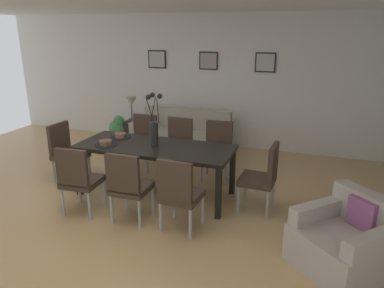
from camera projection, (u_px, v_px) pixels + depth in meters
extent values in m
plane|color=tan|center=(125.00, 212.00, 4.70)|extent=(9.00, 9.00, 0.00)
cube|color=silver|center=(202.00, 81.00, 7.22)|extent=(9.00, 0.10, 2.60)
cube|color=black|center=(155.00, 147.00, 5.01)|extent=(2.20, 0.88, 0.05)
cube|color=black|center=(233.00, 171.00, 5.13)|extent=(0.07, 0.07, 0.69)
cube|color=black|center=(107.00, 155.00, 5.79)|extent=(0.07, 0.07, 0.69)
cube|color=black|center=(218.00, 193.00, 4.45)|extent=(0.07, 0.07, 0.69)
cube|color=black|center=(78.00, 172.00, 5.11)|extent=(0.07, 0.07, 0.69)
cube|color=#3D2D23|center=(82.00, 182.00, 4.61)|extent=(0.47, 0.47, 0.08)
cube|color=#3D2D23|center=(72.00, 168.00, 4.35)|extent=(0.42, 0.09, 0.48)
cylinder|color=#9EA0A5|center=(104.00, 193.00, 4.80)|extent=(0.04, 0.04, 0.38)
cylinder|color=#9EA0A5|center=(79.00, 190.00, 4.90)|extent=(0.04, 0.04, 0.38)
cylinder|color=#9EA0A5|center=(89.00, 206.00, 4.46)|extent=(0.04, 0.04, 0.38)
cylinder|color=#9EA0A5|center=(63.00, 202.00, 4.55)|extent=(0.04, 0.04, 0.38)
cube|color=#3D2D23|center=(141.00, 146.00, 6.01)|extent=(0.45, 0.45, 0.08)
cube|color=#3D2D23|center=(146.00, 128.00, 6.11)|extent=(0.42, 0.07, 0.48)
cylinder|color=#9EA0A5|center=(127.00, 161.00, 5.97)|extent=(0.04, 0.04, 0.38)
cylinder|color=#9EA0A5|center=(148.00, 164.00, 5.86)|extent=(0.04, 0.04, 0.38)
cylinder|color=#9EA0A5|center=(137.00, 154.00, 6.31)|extent=(0.04, 0.04, 0.38)
cylinder|color=#9EA0A5|center=(157.00, 156.00, 6.20)|extent=(0.04, 0.04, 0.38)
cube|color=#3D2D23|center=(132.00, 188.00, 4.42)|extent=(0.45, 0.45, 0.08)
cube|color=#3D2D23|center=(123.00, 174.00, 4.17)|extent=(0.42, 0.07, 0.48)
cylinder|color=#9EA0A5|center=(153.00, 200.00, 4.60)|extent=(0.04, 0.04, 0.38)
cylinder|color=#9EA0A5|center=(126.00, 196.00, 4.72)|extent=(0.04, 0.04, 0.38)
cylinder|color=#9EA0A5|center=(139.00, 214.00, 4.26)|extent=(0.04, 0.04, 0.38)
cylinder|color=#9EA0A5|center=(111.00, 209.00, 4.38)|extent=(0.04, 0.04, 0.38)
cube|color=#3D2D23|center=(176.00, 150.00, 5.79)|extent=(0.46, 0.46, 0.08)
cube|color=#3D2D23|center=(180.00, 132.00, 5.88)|extent=(0.42, 0.07, 0.48)
cylinder|color=#9EA0A5|center=(161.00, 166.00, 5.76)|extent=(0.04, 0.04, 0.38)
cylinder|color=#9EA0A5|center=(182.00, 169.00, 5.63)|extent=(0.04, 0.04, 0.38)
cylinder|color=#9EA0A5|center=(170.00, 158.00, 6.10)|extent=(0.04, 0.04, 0.38)
cylinder|color=#9EA0A5|center=(191.00, 161.00, 5.96)|extent=(0.04, 0.04, 0.38)
cube|color=#3D2D23|center=(182.00, 196.00, 4.21)|extent=(0.47, 0.47, 0.08)
cube|color=#3D2D23|center=(175.00, 182.00, 3.97)|extent=(0.42, 0.09, 0.48)
cylinder|color=#9EA0A5|center=(203.00, 209.00, 4.38)|extent=(0.04, 0.04, 0.38)
cylinder|color=#9EA0A5|center=(175.00, 204.00, 4.52)|extent=(0.04, 0.04, 0.38)
cylinder|color=#9EA0A5|center=(190.00, 224.00, 4.05)|extent=(0.04, 0.04, 0.38)
cylinder|color=#9EA0A5|center=(161.00, 217.00, 4.19)|extent=(0.04, 0.04, 0.38)
cube|color=#3D2D23|center=(216.00, 155.00, 5.59)|extent=(0.47, 0.47, 0.08)
cube|color=#3D2D23|center=(219.00, 136.00, 5.69)|extent=(0.42, 0.09, 0.48)
cylinder|color=#9EA0A5|center=(202.00, 172.00, 5.54)|extent=(0.04, 0.04, 0.38)
cylinder|color=#9EA0A5|center=(226.00, 174.00, 5.44)|extent=(0.04, 0.04, 0.38)
cylinder|color=#9EA0A5|center=(207.00, 163.00, 5.88)|extent=(0.04, 0.04, 0.38)
cylinder|color=#9EA0A5|center=(230.00, 165.00, 5.79)|extent=(0.04, 0.04, 0.38)
cube|color=#3D2D23|center=(71.00, 156.00, 5.54)|extent=(0.46, 0.46, 0.08)
cube|color=#3D2D23|center=(59.00, 138.00, 5.53)|extent=(0.08, 0.42, 0.48)
cylinder|color=#9EA0A5|center=(74.00, 176.00, 5.38)|extent=(0.04, 0.04, 0.38)
cylinder|color=#9EA0A5|center=(90.00, 167.00, 5.71)|extent=(0.04, 0.04, 0.38)
cylinder|color=#9EA0A5|center=(54.00, 172.00, 5.52)|extent=(0.04, 0.04, 0.38)
cylinder|color=#9EA0A5|center=(71.00, 164.00, 5.85)|extent=(0.04, 0.04, 0.38)
cube|color=#3D2D23|center=(257.00, 180.00, 4.65)|extent=(0.46, 0.46, 0.08)
cube|color=#3D2D23|center=(273.00, 163.00, 4.51)|extent=(0.08, 0.42, 0.48)
cylinder|color=#9EA0A5|center=(246.00, 188.00, 4.96)|extent=(0.04, 0.04, 0.38)
cylinder|color=#9EA0A5|center=(238.00, 200.00, 4.63)|extent=(0.04, 0.04, 0.38)
cylinder|color=#9EA0A5|center=(273.00, 193.00, 4.82)|extent=(0.04, 0.04, 0.38)
cylinder|color=#9EA0A5|center=(268.00, 205.00, 4.49)|extent=(0.04, 0.04, 0.38)
cylinder|color=#232326|center=(154.00, 134.00, 4.95)|extent=(0.11, 0.11, 0.34)
cylinder|color=black|center=(158.00, 111.00, 4.84)|extent=(0.05, 0.12, 0.37)
sphere|color=black|center=(160.00, 96.00, 4.78)|extent=(0.07, 0.07, 0.07)
cylinder|color=black|center=(153.00, 110.00, 4.90)|extent=(0.08, 0.05, 0.38)
sphere|color=black|center=(152.00, 95.00, 4.87)|extent=(0.07, 0.07, 0.07)
cylinder|color=black|center=(150.00, 111.00, 4.80)|extent=(0.15, 0.06, 0.36)
sphere|color=black|center=(148.00, 97.00, 4.72)|extent=(0.07, 0.07, 0.07)
cylinder|color=black|center=(106.00, 145.00, 5.03)|extent=(0.32, 0.32, 0.01)
cylinder|color=brown|center=(106.00, 142.00, 5.02)|extent=(0.17, 0.17, 0.06)
cylinder|color=brown|center=(106.00, 141.00, 5.01)|extent=(0.13, 0.13, 0.04)
cylinder|color=black|center=(121.00, 137.00, 5.38)|extent=(0.32, 0.32, 0.01)
cylinder|color=brown|center=(120.00, 135.00, 5.37)|extent=(0.17, 0.17, 0.06)
cylinder|color=brown|center=(120.00, 134.00, 5.37)|extent=(0.13, 0.13, 0.04)
cube|color=#A89E8E|center=(181.00, 142.00, 6.89)|extent=(1.79, 0.84, 0.42)
cube|color=#A89E8E|center=(187.00, 118.00, 7.08)|extent=(1.79, 0.16, 0.38)
cube|color=#A89E8E|center=(224.00, 131.00, 6.53)|extent=(0.10, 0.84, 0.20)
cube|color=#A89E8E|center=(141.00, 123.00, 7.07)|extent=(0.10, 0.84, 0.20)
cube|color=black|center=(133.00, 134.00, 7.24)|extent=(0.36, 0.36, 0.52)
cylinder|color=#4C4C51|center=(132.00, 120.00, 7.14)|extent=(0.12, 0.12, 0.08)
cylinder|color=#4C4C51|center=(132.00, 111.00, 7.09)|extent=(0.02, 0.02, 0.30)
cone|color=beige|center=(131.00, 101.00, 7.03)|extent=(0.22, 0.22, 0.18)
cube|color=#ADA399|center=(341.00, 251.00, 3.54)|extent=(1.13, 1.13, 0.40)
cube|color=#ADA399|center=(369.00, 210.00, 3.56)|extent=(0.69, 0.67, 0.35)
cube|color=#ADA399|center=(374.00, 243.00, 3.16)|extent=(0.57, 0.59, 0.18)
cube|color=#ADA399|center=(318.00, 211.00, 3.73)|extent=(0.57, 0.59, 0.18)
cube|color=#8C4C7A|center=(362.00, 213.00, 3.52)|extent=(0.27, 0.27, 0.30)
cube|color=black|center=(157.00, 59.00, 7.34)|extent=(0.39, 0.02, 0.36)
cube|color=#B2B2AD|center=(157.00, 59.00, 7.33)|extent=(0.34, 0.01, 0.31)
cube|color=black|center=(209.00, 61.00, 6.99)|extent=(0.38, 0.02, 0.35)
cube|color=#9E9389|center=(208.00, 61.00, 6.98)|extent=(0.33, 0.01, 0.30)
cube|color=black|center=(265.00, 62.00, 6.64)|extent=(0.38, 0.02, 0.36)
cube|color=#B2B2AD|center=(265.00, 62.00, 6.62)|extent=(0.33, 0.01, 0.31)
cylinder|color=brown|center=(119.00, 142.00, 7.25)|extent=(0.24, 0.24, 0.22)
sphere|color=#42844C|center=(118.00, 128.00, 7.16)|extent=(0.36, 0.36, 0.36)
sphere|color=#42844C|center=(119.00, 121.00, 7.07)|extent=(0.22, 0.22, 0.22)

